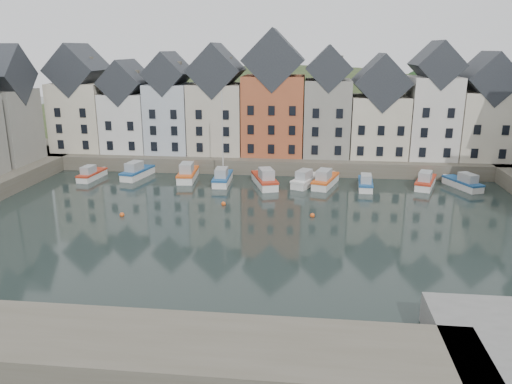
# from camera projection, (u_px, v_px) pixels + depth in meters

# --- Properties ---
(ground) EXTENTS (260.00, 260.00, 0.00)m
(ground) POSITION_uv_depth(u_px,v_px,m) (250.00, 231.00, 48.30)
(ground) COLOR black
(ground) RESTS_ON ground
(far_quay) EXTENTS (90.00, 16.00, 2.00)m
(far_quay) POSITION_uv_depth(u_px,v_px,m) (274.00, 157.00, 76.67)
(far_quay) COLOR #534F40
(far_quay) RESTS_ON ground
(near_wall) EXTENTS (50.00, 6.00, 2.00)m
(near_wall) POSITION_uv_depth(u_px,v_px,m) (26.00, 345.00, 28.09)
(near_wall) COLOR #534F40
(near_wall) RESTS_ON ground
(hillside) EXTENTS (153.60, 70.40, 64.00)m
(hillside) POSITION_uv_depth(u_px,v_px,m) (282.00, 218.00, 106.76)
(hillside) COLOR #27371B
(hillside) RESTS_ON ground
(far_terrace) EXTENTS (72.37, 8.16, 17.78)m
(far_terrace) POSITION_uv_depth(u_px,v_px,m) (295.00, 107.00, 72.23)
(far_terrace) COLOR beige
(far_terrace) RESTS_ON far_quay
(mooring_buoys) EXTENTS (20.50, 5.50, 0.50)m
(mooring_buoys) POSITION_uv_depth(u_px,v_px,m) (219.00, 211.00, 53.78)
(mooring_buoys) COLOR #DA5319
(mooring_buoys) RESTS_ON ground
(boat_a) EXTENTS (2.22, 5.69, 2.13)m
(boat_a) POSITION_uv_depth(u_px,v_px,m) (91.00, 174.00, 67.38)
(boat_a) COLOR silver
(boat_a) RESTS_ON ground
(boat_b) EXTENTS (3.27, 6.85, 2.53)m
(boat_b) POSITION_uv_depth(u_px,v_px,m) (138.00, 172.00, 68.28)
(boat_b) COLOR silver
(boat_b) RESTS_ON ground
(boat_c) EXTENTS (2.72, 7.07, 2.66)m
(boat_c) POSITION_uv_depth(u_px,v_px,m) (188.00, 174.00, 67.18)
(boat_c) COLOR silver
(boat_c) RESTS_ON ground
(boat_d) EXTENTS (2.15, 6.38, 12.10)m
(boat_d) POSITION_uv_depth(u_px,v_px,m) (222.00, 178.00, 65.18)
(boat_d) COLOR silver
(boat_d) RESTS_ON ground
(boat_e) EXTENTS (4.20, 7.26, 2.66)m
(boat_e) POSITION_uv_depth(u_px,v_px,m) (265.00, 180.00, 63.98)
(boat_e) COLOR silver
(boat_e) RESTS_ON ground
(boat_f) EXTENTS (4.17, 6.42, 2.37)m
(boat_f) POSITION_uv_depth(u_px,v_px,m) (306.00, 180.00, 64.30)
(boat_f) COLOR silver
(boat_f) RESTS_ON ground
(boat_g) EXTENTS (3.82, 6.88, 2.52)m
(boat_g) POSITION_uv_depth(u_px,v_px,m) (325.00, 180.00, 63.97)
(boat_g) COLOR silver
(boat_g) RESTS_ON ground
(boat_h) EXTENTS (2.15, 5.72, 2.15)m
(boat_h) POSITION_uv_depth(u_px,v_px,m) (365.00, 183.00, 62.89)
(boat_h) COLOR silver
(boat_h) RESTS_ON ground
(boat_i) EXTENTS (3.85, 6.50, 2.39)m
(boat_i) POSITION_uv_depth(u_px,v_px,m) (425.00, 182.00, 63.47)
(boat_i) COLOR silver
(boat_i) RESTS_ON ground
(boat_j) EXTENTS (4.05, 6.17, 2.28)m
(boat_j) POSITION_uv_depth(u_px,v_px,m) (463.00, 183.00, 62.90)
(boat_j) COLOR silver
(boat_j) RESTS_ON ground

